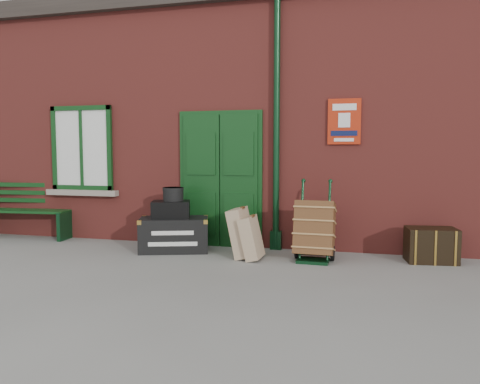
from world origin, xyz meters
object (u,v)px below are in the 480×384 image
(porter_trolley, at_px, (315,230))
(bench, at_px, (27,209))
(houdini_trunk, at_px, (174,234))
(dark_trunk, at_px, (431,245))

(porter_trolley, bearing_deg, bench, 176.16)
(bench, height_order, porter_trolley, porter_trolley)
(houdini_trunk, height_order, dark_trunk, houdini_trunk)
(bench, height_order, dark_trunk, bench)
(bench, xyz_separation_m, dark_trunk, (6.97, -0.19, -0.28))
(bench, relative_size, dark_trunk, 2.51)
(dark_trunk, bearing_deg, houdini_trunk, 176.36)
(houdini_trunk, distance_m, porter_trolley, 2.24)
(bench, distance_m, porter_trolley, 5.36)
(dark_trunk, bearing_deg, bench, 171.17)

